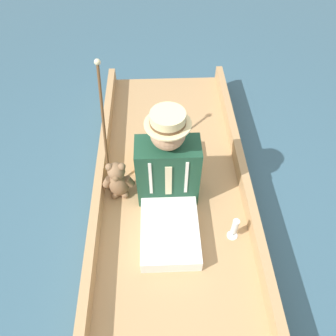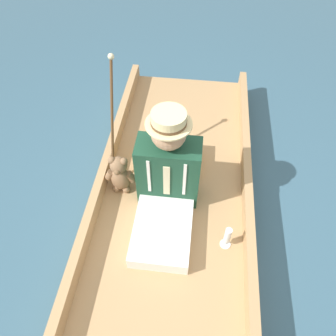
{
  "view_description": "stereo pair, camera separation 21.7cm",
  "coord_description": "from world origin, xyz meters",
  "px_view_note": "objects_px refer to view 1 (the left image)",
  "views": [
    {
      "loc": [
        0.09,
        1.23,
        2.14
      ],
      "look_at": [
        0.03,
        -0.16,
        0.47
      ],
      "focal_mm": 35.0,
      "sensor_mm": 36.0,
      "label": 1
    },
    {
      "loc": [
        -0.13,
        1.22,
        2.14
      ],
      "look_at": [
        0.03,
        -0.16,
        0.47
      ],
      "focal_mm": 35.0,
      "sensor_mm": 36.0,
      "label": 2
    }
  ],
  "objects_px": {
    "teddy_bear": "(118,181)",
    "wine_glass": "(235,227)",
    "walking_cane": "(103,119)",
    "seated_person": "(168,180)"
  },
  "relations": [
    {
      "from": "teddy_bear",
      "to": "wine_glass",
      "type": "relative_size",
      "value": 1.76
    },
    {
      "from": "teddy_bear",
      "to": "walking_cane",
      "type": "xyz_separation_m",
      "value": [
        0.08,
        -0.28,
        0.34
      ]
    },
    {
      "from": "seated_person",
      "to": "walking_cane",
      "type": "relative_size",
      "value": 0.92
    },
    {
      "from": "wine_glass",
      "to": "teddy_bear",
      "type": "bearing_deg",
      "value": -25.98
    },
    {
      "from": "teddy_bear",
      "to": "wine_glass",
      "type": "bearing_deg",
      "value": 154.02
    },
    {
      "from": "seated_person",
      "to": "teddy_bear",
      "type": "distance_m",
      "value": 0.39
    },
    {
      "from": "seated_person",
      "to": "walking_cane",
      "type": "xyz_separation_m",
      "value": [
        0.44,
        -0.38,
        0.21
      ]
    },
    {
      "from": "seated_person",
      "to": "walking_cane",
      "type": "distance_m",
      "value": 0.62
    },
    {
      "from": "seated_person",
      "to": "wine_glass",
      "type": "xyz_separation_m",
      "value": [
        -0.43,
        0.28,
        -0.17
      ]
    },
    {
      "from": "seated_person",
      "to": "wine_glass",
      "type": "height_order",
      "value": "seated_person"
    }
  ]
}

